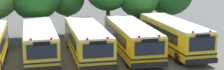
% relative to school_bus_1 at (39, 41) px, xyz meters
% --- Properties ---
extents(ground_plane, '(160.00, 160.00, 0.00)m').
position_rel_school_bus_1_xyz_m(ground_plane, '(3.62, -0.22, -1.37)').
color(ground_plane, '#514F4C').
extents(school_bus_1, '(2.68, 10.12, 2.61)m').
position_rel_school_bus_1_xyz_m(school_bus_1, '(0.00, 0.00, 0.00)').
color(school_bus_1, yellow).
rests_on(school_bus_1, ground_plane).
extents(school_bus_2, '(2.65, 10.26, 2.58)m').
position_rel_school_bus_1_xyz_m(school_bus_2, '(3.66, -0.40, -0.01)').
color(school_bus_2, yellow).
rests_on(school_bus_2, ground_plane).
extents(school_bus_3, '(2.81, 10.58, 2.57)m').
position_rel_school_bus_1_xyz_m(school_bus_3, '(7.32, -0.30, -0.02)').
color(school_bus_3, '#EAA80C').
rests_on(school_bus_3, ground_plane).
extents(school_bus_4, '(2.71, 10.23, 2.70)m').
position_rel_school_bus_1_xyz_m(school_bus_4, '(10.93, -0.37, 0.05)').
color(school_bus_4, yellow).
rests_on(school_bus_4, ground_plane).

